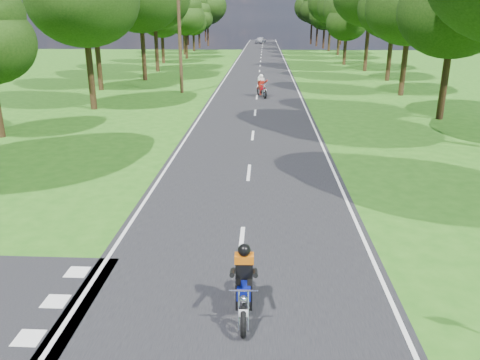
{
  "coord_description": "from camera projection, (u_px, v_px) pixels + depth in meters",
  "views": [
    {
      "loc": [
        0.54,
        -9.18,
        5.71
      ],
      "look_at": [
        -0.14,
        4.0,
        1.1
      ],
      "focal_mm": 35.0,
      "sensor_mm": 36.0,
      "label": 1
    }
  ],
  "objects": [
    {
      "name": "telegraph_pole",
      "position": [
        180.0,
        39.0,
        35.91
      ],
      "size": [
        1.2,
        0.26,
        8.0
      ],
      "color": "#382616",
      "rests_on": "ground"
    },
    {
      "name": "rider_far_red",
      "position": [
        262.0,
        86.0,
        34.91
      ],
      "size": [
        1.22,
        2.11,
        1.67
      ],
      "primitive_type": null,
      "rotation": [
        0.0,
        0.0,
        0.29
      ],
      "color": "#B60E1C",
      "rests_on": "main_road"
    },
    {
      "name": "distant_car",
      "position": [
        260.0,
        40.0,
        106.11
      ],
      "size": [
        2.74,
        4.58,
        1.46
      ],
      "primitive_type": "imported",
      "rotation": [
        0.0,
        0.0,
        -0.25
      ],
      "color": "silver",
      "rests_on": "main_road"
    },
    {
      "name": "road_markings",
      "position": [
        259.0,
        67.0,
        55.94
      ],
      "size": [
        7.4,
        140.0,
        0.01
      ],
      "color": "silver",
      "rests_on": "main_road"
    },
    {
      "name": "ground",
      "position": [
        237.0,
        284.0,
        10.56
      ],
      "size": [
        160.0,
        160.0,
        0.0
      ],
      "primitive_type": "plane",
      "color": "#245B14",
      "rests_on": "ground"
    },
    {
      "name": "main_road",
      "position": [
        260.0,
        66.0,
        57.7
      ],
      "size": [
        7.0,
        140.0,
        0.02
      ],
      "primitive_type": "cube",
      "color": "black",
      "rests_on": "ground"
    },
    {
      "name": "rider_near_blue",
      "position": [
        244.0,
        281.0,
        9.29
      ],
      "size": [
        0.63,
        1.76,
        1.45
      ],
      "primitive_type": null,
      "rotation": [
        0.0,
        0.0,
        0.03
      ],
      "color": "navy",
      "rests_on": "main_road"
    }
  ]
}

